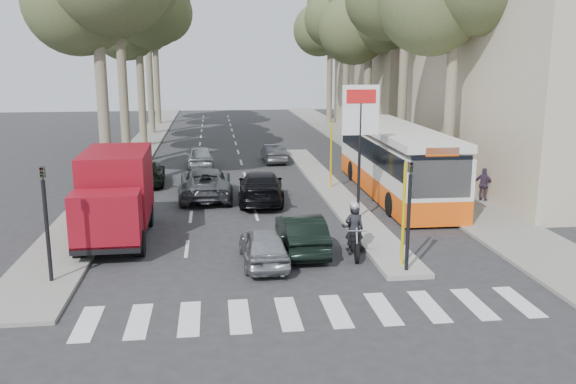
{
  "coord_description": "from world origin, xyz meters",
  "views": [
    {
      "loc": [
        -2.66,
        -19.03,
        6.69
      ],
      "look_at": [
        0.15,
        3.7,
        1.6
      ],
      "focal_mm": 38.0,
      "sensor_mm": 36.0,
      "label": 1
    }
  ],
  "objects_px": {
    "motorcycle": "(354,229)",
    "silver_hatchback": "(264,246)",
    "dark_hatchback": "(301,233)",
    "city_bus": "(395,159)",
    "red_truck": "(116,194)"
  },
  "relations": [
    {
      "from": "dark_hatchback",
      "to": "city_bus",
      "type": "xyz_separation_m",
      "value": [
        5.89,
        8.44,
        1.11
      ]
    },
    {
      "from": "dark_hatchback",
      "to": "red_truck",
      "type": "xyz_separation_m",
      "value": [
        -6.62,
        2.37,
        1.05
      ]
    },
    {
      "from": "dark_hatchback",
      "to": "motorcycle",
      "type": "height_order",
      "value": "motorcycle"
    },
    {
      "from": "red_truck",
      "to": "city_bus",
      "type": "relative_size",
      "value": 0.48
    },
    {
      "from": "silver_hatchback",
      "to": "dark_hatchback",
      "type": "xyz_separation_m",
      "value": [
        1.41,
        1.16,
        0.05
      ]
    },
    {
      "from": "silver_hatchback",
      "to": "motorcycle",
      "type": "distance_m",
      "value": 3.26
    },
    {
      "from": "silver_hatchback",
      "to": "red_truck",
      "type": "height_order",
      "value": "red_truck"
    },
    {
      "from": "dark_hatchback",
      "to": "red_truck",
      "type": "height_order",
      "value": "red_truck"
    },
    {
      "from": "dark_hatchback",
      "to": "city_bus",
      "type": "distance_m",
      "value": 10.35
    },
    {
      "from": "dark_hatchback",
      "to": "motorcycle",
      "type": "xyz_separation_m",
      "value": [
        1.76,
        -0.44,
        0.19
      ]
    },
    {
      "from": "motorcycle",
      "to": "silver_hatchback",
      "type": "bearing_deg",
      "value": -160.82
    },
    {
      "from": "silver_hatchback",
      "to": "city_bus",
      "type": "xyz_separation_m",
      "value": [
        7.3,
        9.6,
        1.16
      ]
    },
    {
      "from": "red_truck",
      "to": "dark_hatchback",
      "type": "bearing_deg",
      "value": -20.94
    },
    {
      "from": "red_truck",
      "to": "city_bus",
      "type": "distance_m",
      "value": 13.9
    },
    {
      "from": "motorcycle",
      "to": "dark_hatchback",
      "type": "bearing_deg",
      "value": 172.32
    }
  ]
}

